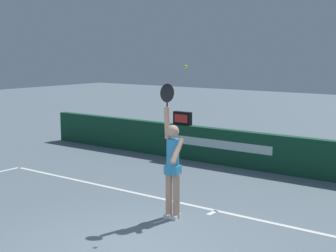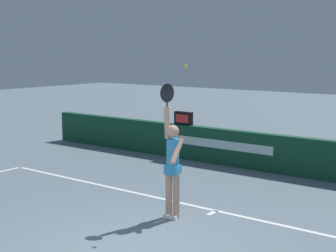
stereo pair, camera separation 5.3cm
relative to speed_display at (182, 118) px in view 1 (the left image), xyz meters
name	(u,v)px [view 1 (the left image)]	position (x,y,z in m)	size (l,w,h in m)	color
back_wall	(292,156)	(3.31, 0.00, -0.67)	(16.69, 0.25, 0.97)	#13442B
speed_display	(182,118)	(0.00, 0.00, 0.00)	(0.57, 0.15, 0.37)	black
tennis_player	(172,163)	(2.87, -4.38, -0.13)	(0.49, 0.44, 2.49)	tan
tennis_ball	(185,67)	(3.11, -4.33, 1.62)	(0.07, 0.07, 0.07)	#C5E739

